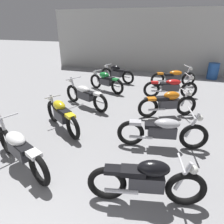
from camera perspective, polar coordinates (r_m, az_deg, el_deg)
name	(u,v)px	position (r m, az deg, el deg)	size (l,w,h in m)	color
back_wall	(153,41)	(12.85, 11.67, 19.11)	(12.75, 0.24, 3.60)	#B2B2AD
motorcycle_left_row_1	(19,148)	(4.61, -24.91, -9.39)	(2.02, 1.06, 0.97)	black
motorcycle_left_row_2	(61,115)	(5.79, -14.21, -0.76)	(1.69, 1.19, 0.88)	black
motorcycle_left_row_3	(85,95)	(7.27, -7.66, 4.87)	(2.03, 1.06, 0.97)	black
motorcycle_left_row_4	(106,81)	(8.94, -1.77, 8.79)	(1.86, 0.87, 0.88)	black
motorcycle_left_row_5	(117,73)	(10.40, 1.39, 10.99)	(1.92, 0.70, 0.88)	black
motorcycle_right_row_1	(147,181)	(3.51, 9.90, -18.70)	(1.95, 0.66, 0.88)	black
motorcycle_right_row_2	(163,131)	(4.96, 14.26, -5.22)	(2.15, 0.77, 0.97)	black
motorcycle_right_row_3	(168,103)	(6.67, 15.69, 2.46)	(1.81, 0.97, 0.88)	black
motorcycle_right_row_4	(171,87)	(8.46, 16.41, 6.87)	(2.11, 0.88, 0.97)	black
motorcycle_right_row_5	(173,77)	(10.10, 17.13, 9.50)	(2.06, 1.00, 0.97)	black
oil_drum	(213,71)	(12.33, 26.86, 10.37)	(0.59, 0.59, 0.85)	#23519E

